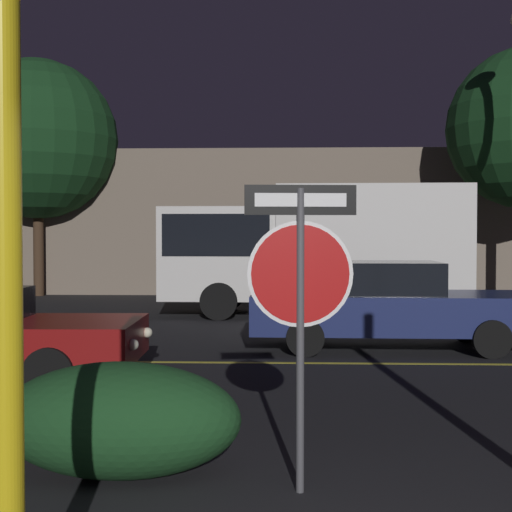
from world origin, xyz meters
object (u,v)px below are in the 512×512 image
at_px(hedge_bush_1, 119,420).
at_px(tree_0, 38,140).
at_px(yellow_pole_left, 5,308).
at_px(delivery_truck, 310,246).
at_px(stop_sign, 300,276).
at_px(passing_car_2, 389,305).

relative_size(hedge_bush_1, tree_0, 0.26).
xyz_separation_m(yellow_pole_left, tree_0, (-6.49, 19.10, 3.32)).
height_order(yellow_pole_left, delivery_truck, yellow_pole_left).
height_order(yellow_pole_left, hedge_bush_1, yellow_pole_left).
relative_size(delivery_truck, tree_0, 0.96).
distance_m(stop_sign, delivery_truck, 11.74).
xyz_separation_m(yellow_pole_left, passing_car_2, (2.98, 8.92, -0.86)).
bearing_deg(stop_sign, hedge_bush_1, 163.60).
xyz_separation_m(yellow_pole_left, delivery_truck, (1.86, 13.91, 0.07)).
distance_m(hedge_bush_1, tree_0, 18.38).
relative_size(passing_car_2, tree_0, 0.64).
bearing_deg(yellow_pole_left, hedge_bush_1, 91.75).
height_order(stop_sign, yellow_pole_left, yellow_pole_left).
bearing_deg(yellow_pole_left, passing_car_2, 71.52).
height_order(passing_car_2, delivery_truck, delivery_truck).
height_order(delivery_truck, tree_0, tree_0).
distance_m(stop_sign, hedge_bush_1, 1.84).
relative_size(stop_sign, passing_car_2, 0.48).
bearing_deg(delivery_truck, stop_sign, 178.38).
bearing_deg(stop_sign, passing_car_2, 71.19).
bearing_deg(passing_car_2, tree_0, -136.03).
bearing_deg(hedge_bush_1, yellow_pole_left, -88.25).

